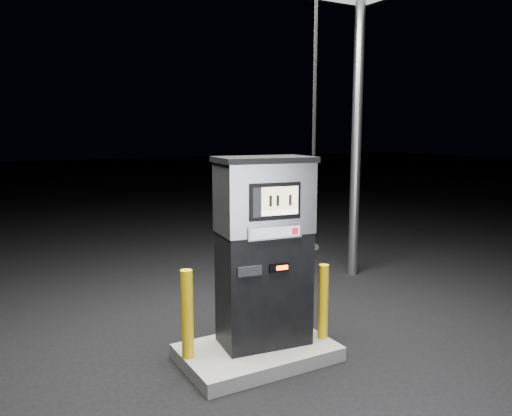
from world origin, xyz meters
TOP-DOWN VIEW (x-y plane):
  - ground at (0.00, 0.00)m, footprint 80.00×80.00m
  - pump_island at (0.00, 0.00)m, footprint 1.60×1.00m
  - fuel_dispenser at (0.12, 0.06)m, footprint 1.14×0.71m
  - bollard_left at (-0.74, 0.12)m, footprint 0.14×0.14m
  - bollard_right at (0.74, -0.16)m, footprint 0.14×0.14m

SIDE VIEW (x-z plane):
  - ground at x=0.00m, z-range 0.00..0.00m
  - pump_island at x=0.00m, z-range 0.00..0.15m
  - bollard_right at x=0.74m, z-range 0.15..0.98m
  - bollard_left at x=-0.74m, z-range 0.15..1.06m
  - fuel_dispenser at x=0.12m, z-range -0.90..3.26m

